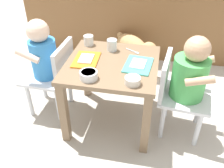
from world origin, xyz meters
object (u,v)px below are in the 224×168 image
(seated_child_right, at_px, (187,77))
(food_tray_left, at_px, (86,59))
(food_tray_right, at_px, (138,65))
(water_cup_left, at_px, (112,46))
(dog, at_px, (135,47))
(seated_child_left, at_px, (46,58))
(spoon_by_left_tray, at_px, (134,51))
(veggie_bowl_far, at_px, (89,75))
(veggie_bowl_near, at_px, (133,80))
(dining_table, at_px, (112,74))
(water_cup_right, at_px, (89,41))

(seated_child_right, height_order, food_tray_left, seated_child_right)
(food_tray_right, bearing_deg, water_cup_left, 139.57)
(dog, distance_m, food_tray_left, 0.74)
(seated_child_left, distance_m, spoon_by_left_tray, 0.54)
(seated_child_left, height_order, veggie_bowl_far, seated_child_left)
(dog, relative_size, food_tray_right, 1.93)
(seated_child_left, relative_size, spoon_by_left_tray, 6.92)
(seated_child_left, height_order, spoon_by_left_tray, seated_child_left)
(food_tray_left, bearing_deg, spoon_by_left_tray, 31.59)
(seated_child_left, relative_size, veggie_bowl_near, 7.96)
(dining_table, bearing_deg, food_tray_right, -2.24)
(food_tray_left, relative_size, water_cup_right, 3.24)
(food_tray_right, height_order, water_cup_left, water_cup_left)
(dining_table, distance_m, dog, 0.69)
(seated_child_left, bearing_deg, food_tray_right, -3.52)
(seated_child_right, bearing_deg, food_tray_right, 178.89)
(dog, height_order, spoon_by_left_tray, spoon_by_left_tray)
(seated_child_right, height_order, food_tray_right, seated_child_right)
(dining_table, bearing_deg, food_tray_left, -177.76)
(dining_table, relative_size, seated_child_left, 0.82)
(veggie_bowl_near, bearing_deg, dining_table, 127.02)
(food_tray_left, distance_m, food_tray_right, 0.30)
(dog, xyz_separation_m, veggie_bowl_near, (0.08, -0.85, 0.25))
(seated_child_left, height_order, seated_child_right, seated_child_left)
(seated_child_right, xyz_separation_m, spoon_by_left_tray, (-0.32, 0.16, 0.04))
(veggie_bowl_far, bearing_deg, dining_table, 65.33)
(dining_table, height_order, seated_child_left, seated_child_left)
(water_cup_right, bearing_deg, seated_child_left, -144.62)
(dog, relative_size, veggie_bowl_near, 4.98)
(dining_table, height_order, water_cup_left, water_cup_left)
(dog, height_order, water_cup_right, water_cup_right)
(food_tray_left, height_order, veggie_bowl_far, veggie_bowl_far)
(seated_child_left, xyz_separation_m, veggie_bowl_far, (0.33, -0.21, 0.06))
(seated_child_right, relative_size, dog, 1.58)
(seated_child_left, height_order, water_cup_right, seated_child_left)
(seated_child_right, distance_m, spoon_by_left_tray, 0.36)
(seated_child_right, xyz_separation_m, water_cup_right, (-0.61, 0.20, 0.06))
(dog, relative_size, water_cup_right, 6.40)
(seated_child_left, bearing_deg, veggie_bowl_far, -32.47)
(veggie_bowl_near, bearing_deg, dog, 95.38)
(water_cup_left, height_order, water_cup_right, water_cup_left)
(food_tray_right, xyz_separation_m, veggie_bowl_near, (-0.01, -0.18, 0.01))
(water_cup_left, relative_size, water_cup_right, 1.13)
(seated_child_left, xyz_separation_m, food_tray_right, (0.57, -0.03, 0.04))
(food_tray_right, bearing_deg, water_cup_right, 149.73)
(food_tray_left, bearing_deg, water_cup_right, 101.60)
(food_tray_right, bearing_deg, seated_child_left, 176.48)
(seated_child_left, distance_m, food_tray_right, 0.57)
(seated_child_left, relative_size, seated_child_right, 1.01)
(seated_child_right, relative_size, food_tray_left, 3.13)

